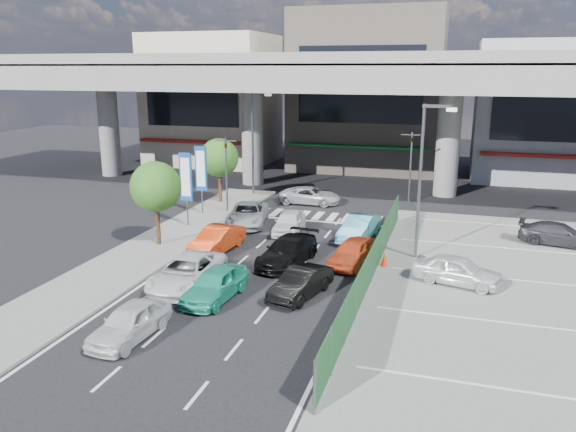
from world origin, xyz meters
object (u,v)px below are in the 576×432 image
(sedan_black_mid, at_px, (288,251))
(taxi_orange_left, at_px, (217,240))
(tree_near, at_px, (156,187))
(tree_far, at_px, (219,158))
(parked_sedan_white, at_px, (458,270))
(traffic_light_left, at_px, (226,156))
(taxi_teal_mid, at_px, (215,284))
(signboard_far, at_px, (201,171))
(hatch_black_mid_right, at_px, (301,283))
(signboard_near, at_px, (186,179))
(sedan_white_front_mid, at_px, (289,222))
(street_lamp_left, at_px, (255,134))
(kei_truck_front_right, at_px, (359,228))
(street_lamp_right, at_px, (424,169))
(crossing_wagon_silver, at_px, (310,196))
(taxi_orange_right, at_px, (353,252))
(sedan_white_mid_left, at_px, (187,272))
(traffic_light_right, at_px, (411,149))
(parked_sedan_dgrey, at_px, (559,234))
(van_white_back_left, at_px, (130,322))
(wagon_silver_front_left, at_px, (248,214))
(traffic_cone, at_px, (384,259))

(sedan_black_mid, bearing_deg, taxi_orange_left, 178.66)
(tree_near, relative_size, tree_far, 1.00)
(parked_sedan_white, bearing_deg, sedan_black_mid, 100.62)
(traffic_light_left, xyz_separation_m, taxi_teal_mid, (5.33, -14.03, -3.25))
(signboard_far, relative_size, hatch_black_mid_right, 1.23)
(signboard_near, bearing_deg, sedan_white_front_mid, 5.45)
(street_lamp_left, height_order, parked_sedan_white, street_lamp_left)
(kei_truck_front_right, bearing_deg, taxi_orange_left, -138.96)
(street_lamp_right, xyz_separation_m, street_lamp_left, (-13.50, 12.00, 0.00))
(sedan_white_front_mid, relative_size, crossing_wagon_silver, 0.89)
(taxi_orange_right, bearing_deg, sedan_white_mid_left, -131.20)
(traffic_light_right, bearing_deg, signboard_far, -148.57)
(sedan_white_front_mid, bearing_deg, traffic_light_right, 53.88)
(taxi_orange_right, bearing_deg, tree_near, -168.08)
(street_lamp_left, height_order, parked_sedan_dgrey, street_lamp_left)
(tree_far, bearing_deg, signboard_near, -84.73)
(van_white_back_left, bearing_deg, taxi_orange_right, 62.20)
(sedan_white_mid_left, height_order, wagon_silver_front_left, sedan_white_mid_left)
(traffic_light_left, relative_size, van_white_back_left, 1.35)
(tree_near, distance_m, sedan_white_front_mid, 8.25)
(signboard_far, bearing_deg, taxi_teal_mid, -62.70)
(crossing_wagon_silver, distance_m, traffic_cone, 13.93)
(taxi_teal_mid, relative_size, kei_truck_front_right, 0.97)
(traffic_light_left, xyz_separation_m, hatch_black_mid_right, (8.79, -12.67, -3.31))
(traffic_light_right, xyz_separation_m, taxi_orange_left, (-8.93, -15.06, -3.25))
(crossing_wagon_silver, bearing_deg, traffic_cone, -150.41)
(sedan_white_front_mid, distance_m, parked_sedan_white, 11.49)
(street_lamp_left, bearing_deg, parked_sedan_dgrey, -19.77)
(taxi_orange_left, height_order, sedan_white_front_mid, taxi_orange_left)
(hatch_black_mid_right, distance_m, taxi_orange_left, 7.58)
(van_white_back_left, distance_m, taxi_orange_left, 10.28)
(signboard_near, relative_size, kei_truck_front_right, 1.12)
(traffic_light_right, xyz_separation_m, parked_sedan_white, (3.63, -16.31, -3.20))
(traffic_light_right, distance_m, street_lamp_left, 11.90)
(signboard_near, bearing_deg, traffic_light_left, 75.98)
(crossing_wagon_silver, bearing_deg, sedan_black_mid, -170.94)
(taxi_orange_left, height_order, traffic_cone, taxi_orange_left)
(sedan_white_front_mid, distance_m, traffic_cone, 7.74)
(sedan_white_mid_left, distance_m, taxi_teal_mid, 2.09)
(kei_truck_front_right, bearing_deg, parked_sedan_dgrey, 18.52)
(traffic_light_left, distance_m, wagon_silver_front_left, 4.72)
(wagon_silver_front_left, bearing_deg, parked_sedan_dgrey, -9.80)
(traffic_light_right, distance_m, hatch_black_mid_right, 20.16)
(street_lamp_right, xyz_separation_m, taxi_teal_mid, (-8.05, -8.03, -4.08))
(traffic_light_left, relative_size, sedan_white_front_mid, 1.32)
(tree_near, bearing_deg, sedan_white_front_mid, 36.31)
(traffic_light_right, bearing_deg, traffic_light_left, -149.11)
(sedan_white_front_mid, bearing_deg, traffic_light_left, 143.07)
(taxi_orange_left, xyz_separation_m, traffic_cone, (9.03, 0.22, -0.26))
(taxi_orange_left, bearing_deg, parked_sedan_white, -0.05)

